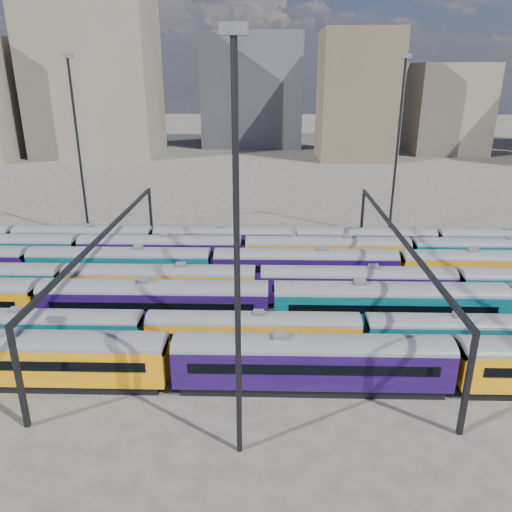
{
  "coord_description": "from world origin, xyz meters",
  "views": [
    {
      "loc": [
        -3.26,
        -48.21,
        23.39
      ],
      "look_at": [
        -4.65,
        6.61,
        3.0
      ],
      "focal_mm": 35.0,
      "sensor_mm": 36.0,
      "label": 1
    }
  ],
  "objects_px": {
    "rake_0": "(170,355)",
    "rake_2": "(154,298)",
    "mast_2": "(237,250)",
    "rake_1": "(363,330)"
  },
  "relations": [
    {
      "from": "rake_0",
      "to": "rake_1",
      "type": "height_order",
      "value": "rake_0"
    },
    {
      "from": "mast_2",
      "to": "rake_1",
      "type": "bearing_deg",
      "value": 50.2
    },
    {
      "from": "rake_0",
      "to": "rake_2",
      "type": "relative_size",
      "value": 1.17
    },
    {
      "from": "rake_1",
      "to": "mast_2",
      "type": "height_order",
      "value": "mast_2"
    },
    {
      "from": "rake_1",
      "to": "mast_2",
      "type": "bearing_deg",
      "value": -129.8
    },
    {
      "from": "rake_0",
      "to": "rake_2",
      "type": "xyz_separation_m",
      "value": [
        -3.4,
        10.0,
        0.08
      ]
    },
    {
      "from": "rake_1",
      "to": "rake_2",
      "type": "relative_size",
      "value": 1.01
    },
    {
      "from": "rake_2",
      "to": "mast_2",
      "type": "bearing_deg",
      "value": -61.76
    },
    {
      "from": "rake_1",
      "to": "mast_2",
      "type": "relative_size",
      "value": 4.41
    },
    {
      "from": "rake_0",
      "to": "rake_2",
      "type": "height_order",
      "value": "rake_2"
    }
  ]
}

